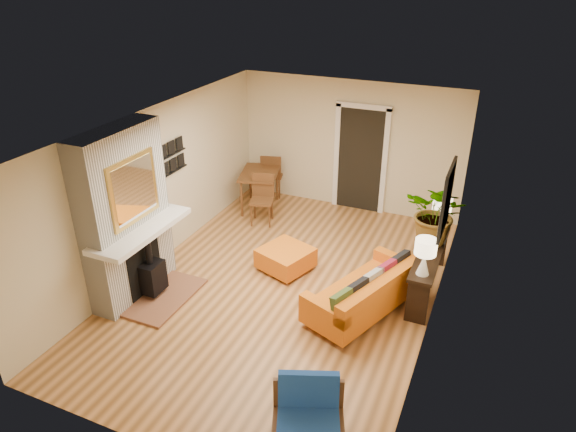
% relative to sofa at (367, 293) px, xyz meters
% --- Properties ---
extents(room_shell, '(6.50, 6.50, 6.50)m').
position_rel_sofa_xyz_m(room_shell, '(-0.77, 2.74, 0.92)').
color(room_shell, '#C6874C').
rests_on(room_shell, ground).
extents(fireplace, '(1.09, 1.68, 2.60)m').
position_rel_sofa_xyz_m(fireplace, '(-3.37, -0.90, 0.92)').
color(fireplace, white).
rests_on(fireplace, ground).
extents(sofa, '(1.42, 2.03, 0.74)m').
position_rel_sofa_xyz_m(sofa, '(0.00, 0.00, 0.00)').
color(sofa, silver).
rests_on(sofa, ground).
extents(ottoman, '(0.95, 0.95, 0.38)m').
position_rel_sofa_xyz_m(ottoman, '(-1.53, 0.58, -0.10)').
color(ottoman, silver).
rests_on(ottoman, ground).
extents(blue_chair, '(0.96, 0.95, 0.78)m').
position_rel_sofa_xyz_m(blue_chair, '(0.06, -2.45, 0.10)').
color(blue_chair, brown).
rests_on(blue_chair, ground).
extents(dining_table, '(1.09, 1.82, 0.96)m').
position_rel_sofa_xyz_m(dining_table, '(-2.89, 2.56, 0.30)').
color(dining_table, brown).
rests_on(dining_table, ground).
extents(console_table, '(0.34, 1.85, 0.72)m').
position_rel_sofa_xyz_m(console_table, '(0.70, 0.89, 0.25)').
color(console_table, black).
rests_on(console_table, ground).
extents(lamp_near, '(0.30, 0.30, 0.54)m').
position_rel_sofa_xyz_m(lamp_near, '(0.70, 0.19, 0.74)').
color(lamp_near, white).
rests_on(lamp_near, console_table).
extents(lamp_far, '(0.30, 0.30, 0.54)m').
position_rel_sofa_xyz_m(lamp_far, '(0.70, 1.64, 0.74)').
color(lamp_far, white).
rests_on(lamp_far, console_table).
extents(houseplant, '(1.02, 0.93, 0.98)m').
position_rel_sofa_xyz_m(houseplant, '(0.69, 1.15, 0.89)').
color(houseplant, '#1E5919').
rests_on(houseplant, console_table).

